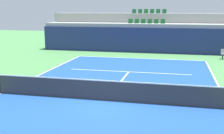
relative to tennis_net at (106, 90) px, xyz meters
name	(u,v)px	position (x,y,z in m)	size (l,w,h in m)	color
ground_plane	(106,101)	(0.00, 0.00, -0.51)	(80.00, 80.00, 0.00)	#4C8C4C
court_surface	(106,101)	(0.00, 0.00, -0.50)	(11.00, 24.00, 0.01)	#1E4C99
baseline_far	(139,58)	(0.00, 11.95, -0.50)	(11.00, 0.10, 0.00)	white
sideline_left	(1,93)	(-5.45, 0.00, -0.50)	(0.10, 24.00, 0.00)	white
service_line_far	(129,72)	(0.00, 6.40, -0.50)	(8.26, 0.10, 0.00)	white
centre_service_line	(119,83)	(0.00, 3.20, -0.50)	(0.10, 6.40, 0.00)	white
back_wall	(144,40)	(0.00, 15.38, 0.70)	(20.76, 0.30, 2.43)	navy
stands_tier_lower	(146,37)	(0.00, 16.73, 0.88)	(20.76, 2.40, 2.78)	#9E9E99
stands_tier_upper	(148,31)	(0.00, 19.13, 1.37)	(20.76, 2.40, 3.75)	#9E9E99
seating_row_lower	(146,22)	(0.00, 16.83, 2.39)	(3.69, 0.44, 0.44)	#1E6633
seating_row_upper	(149,12)	(0.00, 19.23, 3.37)	(3.69, 0.44, 0.44)	#1E6633
tennis_net	(106,90)	(0.00, 0.00, 0.00)	(11.08, 0.08, 1.07)	black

